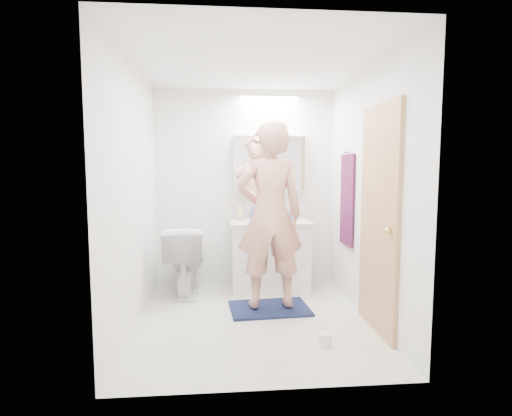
{
  "coord_description": "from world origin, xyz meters",
  "views": [
    {
      "loc": [
        -0.3,
        -3.73,
        1.46
      ],
      "look_at": [
        0.05,
        0.25,
        1.05
      ],
      "focal_mm": 28.13,
      "sensor_mm": 36.0,
      "label": 1
    }
  ],
  "objects": [
    {
      "name": "person",
      "position": [
        0.19,
        0.24,
        0.98
      ],
      "size": [
        0.71,
        0.49,
        1.86
      ],
      "primitive_type": "imported",
      "rotation": [
        0.0,
        0.0,
        3.21
      ],
      "color": "tan",
      "rests_on": "bath_rug"
    },
    {
      "name": "faucet",
      "position": [
        0.28,
        1.19,
        0.9
      ],
      "size": [
        0.02,
        0.02,
        0.16
      ],
      "primitive_type": "cylinder",
      "color": "#B6B7BB",
      "rests_on": "countertop"
    },
    {
      "name": "floor",
      "position": [
        0.0,
        0.0,
        0.0
      ],
      "size": [
        2.5,
        2.5,
        0.0
      ],
      "primitive_type": "plane",
      "color": "silver",
      "rests_on": "ground"
    },
    {
      "name": "wall_back",
      "position": [
        0.0,
        1.25,
        1.2
      ],
      "size": [
        2.5,
        0.0,
        2.5
      ],
      "primitive_type": "plane",
      "rotation": [
        1.57,
        0.0,
        0.0
      ],
      "color": "white",
      "rests_on": "floor"
    },
    {
      "name": "soap_bottle_a",
      "position": [
        -0.08,
        1.11,
        0.94
      ],
      "size": [
        0.09,
        0.1,
        0.24
      ],
      "primitive_type": "imported",
      "rotation": [
        0.0,
        0.0,
        -0.03
      ],
      "color": "#C3B77E",
      "rests_on": "countertop"
    },
    {
      "name": "ceiling",
      "position": [
        0.0,
        0.0,
        2.4
      ],
      "size": [
        2.5,
        2.5,
        0.0
      ],
      "primitive_type": "plane",
      "rotation": [
        3.14,
        0.0,
        0.0
      ],
      "color": "white",
      "rests_on": "floor"
    },
    {
      "name": "medicine_cabinet",
      "position": [
        0.3,
        1.18,
        1.5
      ],
      "size": [
        0.88,
        0.14,
        0.7
      ],
      "primitive_type": "cube",
      "color": "white",
      "rests_on": "wall_back"
    },
    {
      "name": "bath_rug",
      "position": [
        0.19,
        0.24,
        0.01
      ],
      "size": [
        0.84,
        0.61,
        0.02
      ],
      "primitive_type": "cube",
      "rotation": [
        0.0,
        0.0,
        0.07
      ],
      "color": "#141F3E",
      "rests_on": "floor"
    },
    {
      "name": "countertop",
      "position": [
        0.28,
        0.96,
        0.8
      ],
      "size": [
        0.95,
        0.58,
        0.04
      ],
      "primitive_type": "cube",
      "color": "silver",
      "rests_on": "vanity_cabinet"
    },
    {
      "name": "toilet",
      "position": [
        -0.71,
        0.85,
        0.4
      ],
      "size": [
        0.46,
        0.79,
        0.79
      ],
      "primitive_type": "imported",
      "rotation": [
        0.0,
        0.0,
        3.12
      ],
      "color": "white",
      "rests_on": "floor"
    },
    {
      "name": "sink_basin",
      "position": [
        0.28,
        0.99,
        0.84
      ],
      "size": [
        0.36,
        0.36,
        0.03
      ],
      "primitive_type": "cylinder",
      "color": "white",
      "rests_on": "countertop"
    },
    {
      "name": "wall_right",
      "position": [
        1.1,
        0.0,
        1.2
      ],
      "size": [
        0.0,
        2.5,
        2.5
      ],
      "primitive_type": "plane",
      "rotation": [
        1.57,
        0.0,
        -1.57
      ],
      "color": "white",
      "rests_on": "floor"
    },
    {
      "name": "towel",
      "position": [
        1.08,
        0.55,
        1.1
      ],
      "size": [
        0.02,
        0.42,
        1.0
      ],
      "primitive_type": "cube",
      "color": "#1A133D",
      "rests_on": "wall_right"
    },
    {
      "name": "wall_left",
      "position": [
        -1.1,
        0.0,
        1.2
      ],
      "size": [
        0.0,
        2.5,
        2.5
      ],
      "primitive_type": "plane",
      "rotation": [
        1.57,
        0.0,
        1.57
      ],
      "color": "white",
      "rests_on": "floor"
    },
    {
      "name": "vanity_cabinet",
      "position": [
        0.28,
        0.96,
        0.39
      ],
      "size": [
        0.9,
        0.55,
        0.78
      ],
      "primitive_type": "cube",
      "color": "white",
      "rests_on": "floor"
    },
    {
      "name": "toilet_paper_roll",
      "position": [
        0.54,
        -0.63,
        0.05
      ],
      "size": [
        0.11,
        0.11,
        0.1
      ],
      "primitive_type": "cylinder",
      "color": "white",
      "rests_on": "floor"
    },
    {
      "name": "soap_bottle_b",
      "position": [
        0.1,
        1.15,
        0.9
      ],
      "size": [
        0.11,
        0.11,
        0.17
      ],
      "primitive_type": "imported",
      "rotation": [
        0.0,
        0.0,
        -0.9
      ],
      "color": "#4E6FA8",
      "rests_on": "countertop"
    },
    {
      "name": "toothbrush_cup",
      "position": [
        0.54,
        1.12,
        0.87
      ],
      "size": [
        0.13,
        0.13,
        0.1
      ],
      "primitive_type": "imported",
      "rotation": [
        0.0,
        0.0,
        -0.29
      ],
      "color": "#3B5BB3",
      "rests_on": "countertop"
    },
    {
      "name": "towel_hook",
      "position": [
        1.07,
        0.55,
        1.62
      ],
      "size": [
        0.07,
        0.02,
        0.02
      ],
      "primitive_type": "cylinder",
      "rotation": [
        0.0,
        1.57,
        0.0
      ],
      "color": "silver",
      "rests_on": "wall_right"
    },
    {
      "name": "mirror_panel",
      "position": [
        0.3,
        1.1,
        1.5
      ],
      "size": [
        0.84,
        0.01,
        0.66
      ],
      "primitive_type": "cube",
      "color": "silver",
      "rests_on": "medicine_cabinet"
    },
    {
      "name": "door_knob",
      "position": [
        1.04,
        -0.65,
        0.95
      ],
      "size": [
        0.06,
        0.06,
        0.06
      ],
      "primitive_type": "sphere",
      "color": "gold",
      "rests_on": "door"
    },
    {
      "name": "door",
      "position": [
        1.08,
        -0.35,
        1.0
      ],
      "size": [
        0.04,
        0.8,
        2.0
      ],
      "primitive_type": "cube",
      "color": "tan",
      "rests_on": "wall_right"
    },
    {
      "name": "wall_front",
      "position": [
        0.0,
        -1.25,
        1.2
      ],
      "size": [
        2.5,
        0.0,
        2.5
      ],
      "primitive_type": "plane",
      "rotation": [
        -1.57,
        0.0,
        0.0
      ],
      "color": "white",
      "rests_on": "floor"
    }
  ]
}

